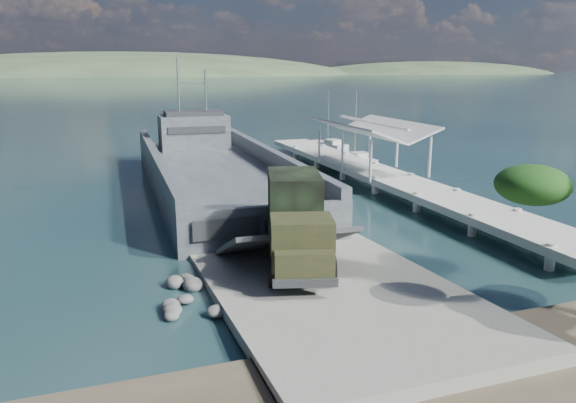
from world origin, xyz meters
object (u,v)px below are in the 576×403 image
object	(u,v)px
landing_craft	(215,179)
sailboat_far	(328,146)
soldier	(307,251)
sailboat_near	(355,160)
pier	(377,166)
military_truck	(296,221)

from	to	relation	value
landing_craft	sailboat_far	bearing A→B (deg)	47.31
landing_craft	sailboat_far	world-z (taller)	landing_craft
soldier	sailboat_near	xyz separation A→B (m)	(16.34, 28.00, -1.04)
soldier	pier	bearing A→B (deg)	24.28
soldier	sailboat_far	world-z (taller)	sailboat_far
sailboat_near	pier	bearing A→B (deg)	-109.63
sailboat_far	soldier	bearing A→B (deg)	-129.06
landing_craft	sailboat_near	distance (m)	17.76
landing_craft	pier	bearing A→B (deg)	-9.52
landing_craft	soldier	size ratio (longest dim) A/B	20.47
sailboat_near	sailboat_far	distance (m)	10.74
military_truck	sailboat_near	size ratio (longest dim) A/B	1.21
military_truck	sailboat_far	xyz separation A→B (m)	(18.04, 37.35, -2.14)
soldier	sailboat_far	xyz separation A→B (m)	(17.99, 38.61, -1.06)
military_truck	soldier	world-z (taller)	military_truck
landing_craft	soldier	bearing A→B (deg)	-88.45
pier	landing_craft	world-z (taller)	landing_craft
sailboat_near	landing_craft	bearing A→B (deg)	-158.49
landing_craft	military_truck	world-z (taller)	landing_craft
pier	sailboat_far	bearing A→B (deg)	77.28
pier	landing_craft	size ratio (longest dim) A/B	1.14
landing_craft	sailboat_near	xyz separation A→B (m)	(16.16, 7.35, -0.53)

